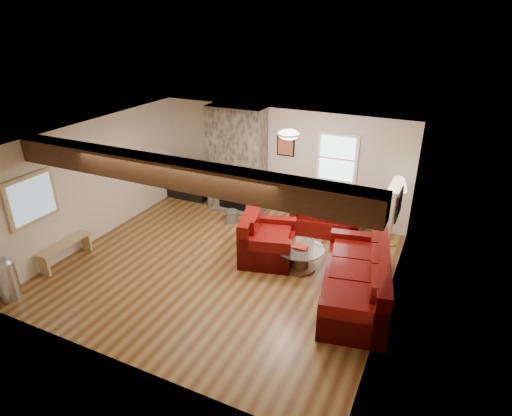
{
  "coord_description": "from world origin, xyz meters",
  "views": [
    {
      "loc": [
        3.53,
        -6.03,
        4.45
      ],
      "look_at": [
        0.5,
        0.4,
        1.16
      ],
      "focal_mm": 30.0,
      "sensor_mm": 36.0,
      "label": 1
    }
  ],
  "objects_px": {
    "sofa_three": "(355,275)",
    "tv_cabinet": "(188,188)",
    "armchair_red": "(268,237)",
    "television": "(187,169)",
    "floor_lamp": "(398,188)",
    "loveseat": "(326,215)",
    "coffee_table": "(300,258)"
  },
  "relations": [
    {
      "from": "floor_lamp",
      "to": "tv_cabinet",
      "type": "bearing_deg",
      "value": 176.87
    },
    {
      "from": "sofa_three",
      "to": "coffee_table",
      "type": "bearing_deg",
      "value": -124.89
    },
    {
      "from": "armchair_red",
      "to": "floor_lamp",
      "type": "relative_size",
      "value": 0.76
    },
    {
      "from": "floor_lamp",
      "to": "sofa_three",
      "type": "bearing_deg",
      "value": -96.49
    },
    {
      "from": "sofa_three",
      "to": "coffee_table",
      "type": "height_order",
      "value": "sofa_three"
    },
    {
      "from": "floor_lamp",
      "to": "coffee_table",
      "type": "bearing_deg",
      "value": -129.57
    },
    {
      "from": "armchair_red",
      "to": "television",
      "type": "relative_size",
      "value": 1.28
    },
    {
      "from": "television",
      "to": "floor_lamp",
      "type": "xyz_separation_m",
      "value": [
        5.18,
        -0.28,
        0.49
      ]
    },
    {
      "from": "armchair_red",
      "to": "loveseat",
      "type": "bearing_deg",
      "value": -38.05
    },
    {
      "from": "tv_cabinet",
      "to": "television",
      "type": "distance_m",
      "value": 0.52
    },
    {
      "from": "loveseat",
      "to": "armchair_red",
      "type": "height_order",
      "value": "armchair_red"
    },
    {
      "from": "floor_lamp",
      "to": "armchair_red",
      "type": "bearing_deg",
      "value": -142.73
    },
    {
      "from": "armchair_red",
      "to": "television",
      "type": "distance_m",
      "value": 3.63
    },
    {
      "from": "sofa_three",
      "to": "floor_lamp",
      "type": "relative_size",
      "value": 1.62
    },
    {
      "from": "sofa_three",
      "to": "armchair_red",
      "type": "distance_m",
      "value": 1.94
    },
    {
      "from": "loveseat",
      "to": "floor_lamp",
      "type": "distance_m",
      "value": 1.66
    },
    {
      "from": "armchair_red",
      "to": "television",
      "type": "bearing_deg",
      "value": 44.23
    },
    {
      "from": "tv_cabinet",
      "to": "television",
      "type": "xyz_separation_m",
      "value": [
        0.0,
        0.0,
        0.52
      ]
    },
    {
      "from": "loveseat",
      "to": "floor_lamp",
      "type": "height_order",
      "value": "floor_lamp"
    },
    {
      "from": "tv_cabinet",
      "to": "floor_lamp",
      "type": "distance_m",
      "value": 5.28
    },
    {
      "from": "loveseat",
      "to": "floor_lamp",
      "type": "relative_size",
      "value": 0.97
    },
    {
      "from": "coffee_table",
      "to": "television",
      "type": "relative_size",
      "value": 1.03
    },
    {
      "from": "coffee_table",
      "to": "tv_cabinet",
      "type": "bearing_deg",
      "value": 152.53
    },
    {
      "from": "tv_cabinet",
      "to": "floor_lamp",
      "type": "relative_size",
      "value": 0.71
    },
    {
      "from": "sofa_three",
      "to": "floor_lamp",
      "type": "xyz_separation_m",
      "value": [
        0.25,
        2.18,
        0.81
      ]
    },
    {
      "from": "loveseat",
      "to": "tv_cabinet",
      "type": "relative_size",
      "value": 1.36
    },
    {
      "from": "armchair_red",
      "to": "coffee_table",
      "type": "xyz_separation_m",
      "value": [
        0.7,
        -0.09,
        -0.24
      ]
    },
    {
      "from": "sofa_three",
      "to": "tv_cabinet",
      "type": "relative_size",
      "value": 2.27
    },
    {
      "from": "sofa_three",
      "to": "loveseat",
      "type": "distance_m",
      "value": 2.46
    },
    {
      "from": "coffee_table",
      "to": "sofa_three",
      "type": "bearing_deg",
      "value": -23.58
    },
    {
      "from": "coffee_table",
      "to": "television",
      "type": "height_order",
      "value": "television"
    },
    {
      "from": "loveseat",
      "to": "television",
      "type": "distance_m",
      "value": 3.81
    }
  ]
}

